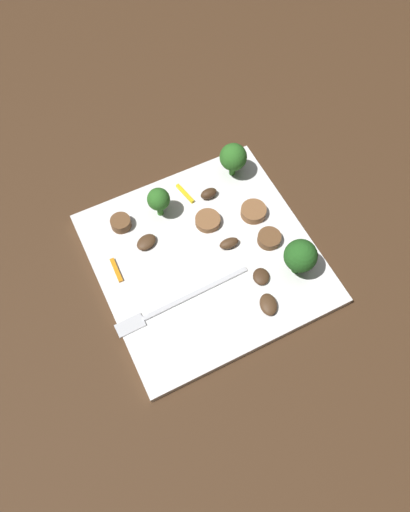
{
  "coord_description": "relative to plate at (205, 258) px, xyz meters",
  "views": [
    {
      "loc": [
        0.13,
        0.26,
        0.58
      ],
      "look_at": [
        0.0,
        0.0,
        0.01
      ],
      "focal_mm": 34.33,
      "sensor_mm": 36.0,
      "label": 1
    }
  ],
  "objects": [
    {
      "name": "fork",
      "position": [
        0.07,
        0.04,
        0.01
      ],
      "size": [
        0.18,
        0.02,
        0.0
      ],
      "rotation": [
        0.0,
        0.0,
        0.03
      ],
      "color": "silver",
      "rests_on": "plate"
    },
    {
      "name": "pepper_strip_0",
      "position": [
        0.11,
        -0.03,
        0.01
      ],
      "size": [
        0.01,
        0.04,
        0.0
      ],
      "primitive_type": "cube",
      "rotation": [
        0.0,
        0.0,
        4.68
      ],
      "color": "orange",
      "rests_on": "plate"
    },
    {
      "name": "mushroom_2",
      "position": [
        0.06,
        -0.05,
        0.01
      ],
      "size": [
        0.03,
        0.03,
        0.01
      ],
      "primitive_type": "ellipsoid",
      "rotation": [
        0.0,
        0.0,
        3.46
      ],
      "color": "#4C331E",
      "rests_on": "plate"
    },
    {
      "name": "broccoli_floret_0",
      "position": [
        0.02,
        -0.09,
        0.04
      ],
      "size": [
        0.03,
        0.03,
        0.05
      ],
      "color": "#347525",
      "rests_on": "plate"
    },
    {
      "name": "ground_plane",
      "position": [
        0.0,
        0.0,
        -0.01
      ],
      "size": [
        1.4,
        1.4,
        0.0
      ],
      "primitive_type": "plane",
      "color": "#422B19"
    },
    {
      "name": "sausage_slice_0",
      "position": [
        -0.03,
        -0.04,
        0.01
      ],
      "size": [
        0.05,
        0.05,
        0.01
      ],
      "primitive_type": "cylinder",
      "rotation": [
        0.0,
        0.0,
        2.01
      ],
      "color": "brown",
      "rests_on": "plate"
    },
    {
      "name": "sausage_slice_3",
      "position": [
        -0.09,
        0.02,
        0.01
      ],
      "size": [
        0.03,
        0.03,
        0.01
      ],
      "primitive_type": "cylinder",
      "rotation": [
        0.0,
        0.0,
        0.11
      ],
      "color": "brown",
      "rests_on": "plate"
    },
    {
      "name": "pepper_strip_1",
      "position": [
        -0.02,
        -0.1,
        0.01
      ],
      "size": [
        0.01,
        0.04,
        0.0
      ],
      "primitive_type": "cube",
      "rotation": [
        0.0,
        0.0,
        4.92
      ],
      "color": "yellow",
      "rests_on": "plate"
    },
    {
      "name": "mushroom_0",
      "position": [
        -0.04,
        -0.0,
        0.01
      ],
      "size": [
        0.03,
        0.02,
        0.01
      ],
      "primitive_type": "ellipsoid",
      "rotation": [
        0.0,
        0.0,
        3.07
      ],
      "color": "#4C331E",
      "rests_on": "plate"
    },
    {
      "name": "broccoli_floret_2",
      "position": [
        -0.09,
        -0.1,
        0.04
      ],
      "size": [
        0.04,
        0.04,
        0.06
      ],
      "color": "#347525",
      "rests_on": "plate"
    },
    {
      "name": "mushroom_4",
      "position": [
        -0.05,
        -0.08,
        0.01
      ],
      "size": [
        0.02,
        0.02,
        0.01
      ],
      "primitive_type": "ellipsoid",
      "rotation": [
        0.0,
        0.0,
        0.02
      ],
      "color": "#422B19",
      "rests_on": "plate"
    },
    {
      "name": "plate",
      "position": [
        0.0,
        0.0,
        0.0
      ],
      "size": [
        0.28,
        0.28,
        0.01
      ],
      "primitive_type": "cube",
      "color": "white",
      "rests_on": "ground_plane"
    },
    {
      "name": "mushroom_3",
      "position": [
        -0.05,
        0.06,
        0.01
      ],
      "size": [
        0.03,
        0.03,
        0.01
      ],
      "primitive_type": "ellipsoid",
      "rotation": [
        0.0,
        0.0,
        1.15
      ],
      "color": "#422B19",
      "rests_on": "plate"
    },
    {
      "name": "broccoli_floret_1",
      "position": [
        -0.1,
        0.07,
        0.04
      ],
      "size": [
        0.04,
        0.04,
        0.06
      ],
      "color": "#296420",
      "rests_on": "plate"
    },
    {
      "name": "sausage_slice_1",
      "position": [
        -0.09,
        -0.03,
        0.01
      ],
      "size": [
        0.05,
        0.05,
        0.01
      ],
      "primitive_type": "cylinder",
      "rotation": [
        0.0,
        0.0,
        0.72
      ],
      "color": "brown",
      "rests_on": "plate"
    },
    {
      "name": "mushroom_1",
      "position": [
        -0.04,
        0.1,
        0.01
      ],
      "size": [
        0.03,
        0.03,
        0.01
      ],
      "primitive_type": "ellipsoid",
      "rotation": [
        0.0,
        0.0,
        1.28
      ],
      "color": "#4C331E",
      "rests_on": "plate"
    },
    {
      "name": "sausage_slice_2",
      "position": [
        0.08,
        -0.09,
        0.01
      ],
      "size": [
        0.04,
        0.04,
        0.01
      ],
      "primitive_type": "cylinder",
      "rotation": [
        0.0,
        0.0,
        0.46
      ],
      "color": "brown",
      "rests_on": "plate"
    }
  ]
}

